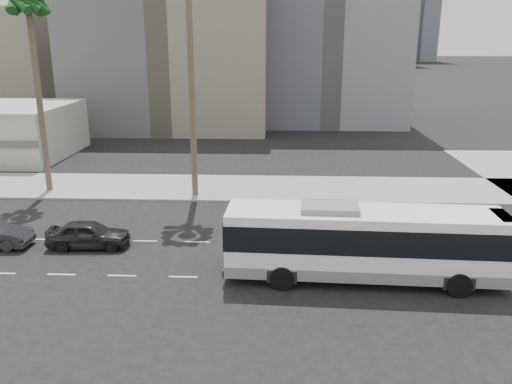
{
  "coord_description": "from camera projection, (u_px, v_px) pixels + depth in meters",
  "views": [
    {
      "loc": [
        1.53,
        -22.58,
        11.07
      ],
      "look_at": [
        0.37,
        4.0,
        3.17
      ],
      "focal_mm": 36.15,
      "sensor_mm": 36.0,
      "label": 1
    }
  ],
  "objects": [
    {
      "name": "ground",
      "position": [
        245.0,
        278.0,
        24.84
      ],
      "size": [
        700.0,
        700.0,
        0.0
      ],
      "primitive_type": "plane",
      "color": "black",
      "rests_on": "ground"
    },
    {
      "name": "sidewalk_north",
      "position": [
        258.0,
        188.0,
        39.66
      ],
      "size": [
        120.0,
        7.0,
        0.15
      ],
      "primitive_type": "cube",
      "color": "gray",
      "rests_on": "ground"
    },
    {
      "name": "midrise_beige_west",
      "position": [
        173.0,
        56.0,
        65.87
      ],
      "size": [
        24.0,
        18.0,
        18.0
      ],
      "primitive_type": "cube",
      "color": "#66615C",
      "rests_on": "ground"
    },
    {
      "name": "midrise_gray_center",
      "position": [
        327.0,
        25.0,
        70.6
      ],
      "size": [
        20.0,
        20.0,
        26.0
      ],
      "primitive_type": "cube",
      "color": "slate",
      "rests_on": "ground"
    },
    {
      "name": "highrise_far",
      "position": [
        414.0,
        1.0,
        262.38
      ],
      "size": [
        22.0,
        22.0,
        60.0
      ],
      "primitive_type": "cube",
      "color": "#4F5460",
      "rests_on": "ground"
    },
    {
      "name": "city_bus",
      "position": [
        364.0,
        241.0,
        24.21
      ],
      "size": [
        13.08,
        3.48,
        3.73
      ],
      "rotation": [
        0.0,
        0.0,
        -0.04
      ],
      "color": "white",
      "rests_on": "ground"
    },
    {
      "name": "car_a",
      "position": [
        88.0,
        234.0,
        28.37
      ],
      "size": [
        2.0,
        4.56,
        1.53
      ],
      "primitive_type": "imported",
      "rotation": [
        0.0,
        0.0,
        1.62
      ],
      "color": "black",
      "rests_on": "ground"
    },
    {
      "name": "palm_mid",
      "position": [
        28.0,
        8.0,
        35.24
      ],
      "size": [
        4.72,
        4.72,
        14.59
      ],
      "rotation": [
        0.0,
        0.0,
        0.08
      ],
      "color": "brown",
      "rests_on": "ground"
    }
  ]
}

